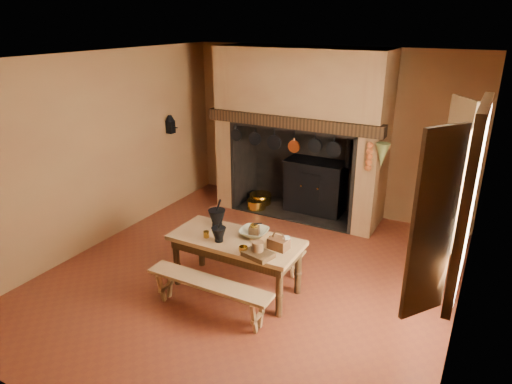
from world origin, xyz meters
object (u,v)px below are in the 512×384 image
Objects in this scene: work_table at (236,246)px; mixing_bowl at (254,232)px; wicker_basket at (279,243)px; bench_front at (209,290)px; coffee_grinder at (254,230)px; iron_range at (316,186)px.

mixing_bowl is (0.16, 0.18, 0.15)m from work_table.
bench_front is at bearing -123.98° from wicker_basket.
work_table reaches higher than bench_front.
work_table is at bearing -131.92° from mixing_bowl.
coffee_grinder is 0.75× the size of wicker_basket.
coffee_grinder is at bearing -85.92° from iron_range.
mixing_bowl reaches higher than bench_front.
bench_front is 4.43× the size of mixing_bowl.
iron_range is 3.38m from bench_front.
iron_range is at bearing 110.71° from wicker_basket.
bench_front is (-0.00, -0.61, -0.27)m from work_table.
wicker_basket reaches higher than bench_front.
coffee_grinder reaches higher than work_table.
bench_front is at bearing -89.56° from iron_range.
iron_range reaches higher than bench_front.
work_table is 0.30m from coffee_grinder.
wicker_basket is (0.57, 0.01, 0.18)m from work_table.
mixing_bowl is 0.45m from wicker_basket.
iron_range is at bearing 90.54° from work_table.
bench_front is at bearing -90.00° from work_table.
mixing_bowl is at bearing 48.08° from work_table.
work_table is 0.67m from bench_front.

